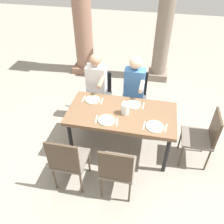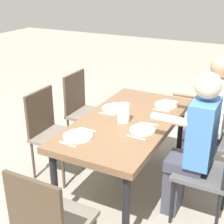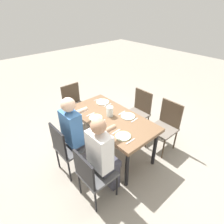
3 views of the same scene
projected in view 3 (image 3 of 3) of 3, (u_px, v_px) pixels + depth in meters
ground_plane at (111, 150)px, 3.54m from camera, size 16.00×16.00×0.00m
dining_table at (111, 121)px, 3.18m from camera, size 1.61×0.82×0.76m
chair_west_north at (93, 174)px, 2.45m from camera, size 0.44×0.44×0.87m
chair_west_south at (166, 124)px, 3.37m from camera, size 0.44×0.44×0.94m
chair_mid_north at (67, 147)px, 2.85m from camera, size 0.44×0.44×0.93m
chair_mid_south at (139, 110)px, 3.79m from camera, size 0.44×0.44×0.93m
chair_head_east at (74, 103)px, 4.04m from camera, size 0.44×0.44×0.93m
diner_woman_green at (76, 132)px, 2.86m from camera, size 0.35×0.49×1.34m
diner_man_white at (103, 156)px, 2.46m from camera, size 0.35×0.49×1.32m
plate_0 at (123, 136)px, 2.69m from camera, size 0.24×0.24×0.02m
fork_0 at (130, 141)px, 2.60m from camera, size 0.02×0.17×0.01m
spoon_0 at (116, 132)px, 2.79m from camera, size 0.02×0.17×0.01m
plate_1 at (128, 116)px, 3.15m from camera, size 0.25×0.25×0.02m
fork_1 at (134, 120)px, 3.06m from camera, size 0.03×0.17×0.01m
spoon_1 at (122, 113)px, 3.25m from camera, size 0.03×0.17×0.01m
plate_2 at (96, 118)px, 3.11m from camera, size 0.23×0.23×0.02m
fork_2 at (101, 122)px, 3.01m from camera, size 0.03×0.17×0.01m
spoon_2 at (90, 114)px, 3.21m from camera, size 0.02×0.17×0.01m
plate_3 at (103, 102)px, 3.58m from camera, size 0.25×0.25×0.02m
fork_3 at (108, 105)px, 3.49m from camera, size 0.02×0.17×0.01m
spoon_3 at (98, 99)px, 3.68m from camera, size 0.04×0.17×0.01m
water_pitcher at (110, 112)px, 3.14m from camera, size 0.12×0.12×0.17m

